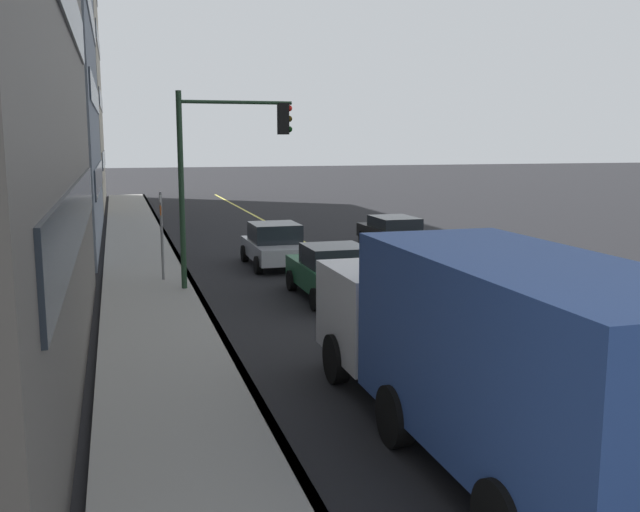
{
  "coord_description": "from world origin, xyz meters",
  "views": [
    {
      "loc": [
        -17.67,
        7.8,
        4.39
      ],
      "look_at": [
        0.51,
        2.53,
        1.28
      ],
      "focal_mm": 39.69,
      "sensor_mm": 36.0,
      "label": 1
    }
  ],
  "objects_px": {
    "traffic_light_mast": "(224,157)",
    "street_sign_post": "(162,230)",
    "car_silver": "(275,245)",
    "car_green": "(333,272)",
    "truck_blue": "(488,346)",
    "car_black": "(396,232)"
  },
  "relations": [
    {
      "from": "traffic_light_mast",
      "to": "street_sign_post",
      "type": "distance_m",
      "value": 3.19
    },
    {
      "from": "car_silver",
      "to": "truck_blue",
      "type": "distance_m",
      "value": 15.57
    },
    {
      "from": "car_green",
      "to": "street_sign_post",
      "type": "relative_size",
      "value": 1.41
    },
    {
      "from": "car_green",
      "to": "street_sign_post",
      "type": "bearing_deg",
      "value": 52.99
    },
    {
      "from": "street_sign_post",
      "to": "car_silver",
      "type": "bearing_deg",
      "value": -61.95
    },
    {
      "from": "car_green",
      "to": "traffic_light_mast",
      "type": "distance_m",
      "value": 4.55
    },
    {
      "from": "car_green",
      "to": "truck_blue",
      "type": "relative_size",
      "value": 0.47
    },
    {
      "from": "car_silver",
      "to": "traffic_light_mast",
      "type": "bearing_deg",
      "value": 147.85
    },
    {
      "from": "car_green",
      "to": "car_silver",
      "type": "height_order",
      "value": "car_green"
    },
    {
      "from": "car_green",
      "to": "street_sign_post",
      "type": "height_order",
      "value": "street_sign_post"
    },
    {
      "from": "truck_blue",
      "to": "street_sign_post",
      "type": "height_order",
      "value": "truck_blue"
    },
    {
      "from": "traffic_light_mast",
      "to": "car_green",
      "type": "bearing_deg",
      "value": -124.4
    },
    {
      "from": "car_green",
      "to": "truck_blue",
      "type": "xyz_separation_m",
      "value": [
        -10.07,
        0.86,
        0.81
      ]
    },
    {
      "from": "car_black",
      "to": "street_sign_post",
      "type": "height_order",
      "value": "street_sign_post"
    },
    {
      "from": "car_green",
      "to": "car_silver",
      "type": "relative_size",
      "value": 1.04
    },
    {
      "from": "car_silver",
      "to": "street_sign_post",
      "type": "relative_size",
      "value": 1.35
    },
    {
      "from": "car_silver",
      "to": "truck_blue",
      "type": "height_order",
      "value": "truck_blue"
    },
    {
      "from": "truck_blue",
      "to": "traffic_light_mast",
      "type": "xyz_separation_m",
      "value": [
        11.92,
        1.85,
        2.33
      ]
    },
    {
      "from": "car_green",
      "to": "car_silver",
      "type": "distance_m",
      "value": 5.49
    },
    {
      "from": "car_black",
      "to": "street_sign_post",
      "type": "relative_size",
      "value": 1.67
    },
    {
      "from": "car_silver",
      "to": "truck_blue",
      "type": "xyz_separation_m",
      "value": [
        -15.54,
        0.43,
        0.81
      ]
    },
    {
      "from": "car_green",
      "to": "car_silver",
      "type": "xyz_separation_m",
      "value": [
        5.47,
        0.43,
        0.0
      ]
    }
  ]
}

